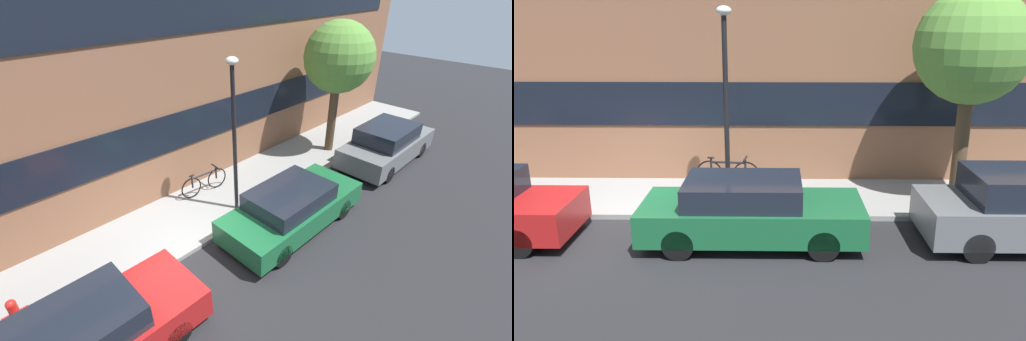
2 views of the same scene
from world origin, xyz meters
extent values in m
plane|color=#232326|center=(0.00, 0.00, 0.00)|extent=(56.00, 56.00, 0.00)
cube|color=gray|center=(0.00, 1.28, 0.06)|extent=(28.00, 2.56, 0.11)
cube|color=black|center=(0.00, 2.54, 2.11)|extent=(25.76, 0.04, 1.10)
cylinder|color=black|center=(-1.49, -0.33, 0.29)|extent=(0.57, 0.18, 0.57)
cylinder|color=black|center=(-1.49, -1.77, 0.29)|extent=(0.57, 0.18, 0.57)
cube|color=#195B33|center=(2.74, -1.05, 0.53)|extent=(4.23, 1.71, 0.62)
cube|color=black|center=(2.58, -1.05, 1.06)|extent=(2.20, 1.50, 0.45)
cylinder|color=black|center=(4.06, -0.29, 0.29)|extent=(0.58, 0.18, 0.58)
cylinder|color=black|center=(4.06, -1.81, 0.29)|extent=(0.58, 0.18, 0.58)
cylinder|color=black|center=(1.43, -0.29, 0.29)|extent=(0.58, 0.18, 0.58)
cylinder|color=black|center=(1.43, -1.81, 0.29)|extent=(0.58, 0.18, 0.58)
cylinder|color=black|center=(6.81, -0.27, 0.29)|extent=(0.57, 0.18, 0.57)
cylinder|color=black|center=(6.81, -1.83, 0.29)|extent=(0.57, 0.18, 0.57)
torus|color=black|center=(2.44, 1.83, 0.45)|extent=(0.68, 0.10, 0.68)
torus|color=black|center=(1.52, 1.92, 0.45)|extent=(0.68, 0.10, 0.68)
cylinder|color=black|center=(1.98, 1.88, 0.76)|extent=(0.88, 0.14, 0.06)
cylinder|color=black|center=(1.56, 1.92, 0.65)|extent=(0.06, 0.06, 0.38)
cylinder|color=black|center=(2.42, 1.83, 0.65)|extent=(0.06, 0.06, 0.38)
ellipsoid|color=black|center=(1.56, 1.92, 0.87)|extent=(0.21, 0.10, 0.05)
cylinder|color=black|center=(2.42, 1.83, 0.87)|extent=(0.09, 0.44, 0.05)
cylinder|color=brown|center=(7.32, 0.89, 1.53)|extent=(0.32, 0.32, 2.83)
sphere|color=#568C38|center=(7.32, 0.89, 3.62)|extent=(2.45, 2.45, 2.45)
cylinder|color=black|center=(2.12, 0.55, 2.18)|extent=(0.11, 0.11, 4.13)
ellipsoid|color=silver|center=(2.12, 0.55, 4.34)|extent=(0.32, 0.32, 0.20)
camera|label=1|loc=(-3.30, -5.65, 6.09)|focal=24.00mm
camera|label=2|loc=(3.23, -9.98, 4.24)|focal=35.00mm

